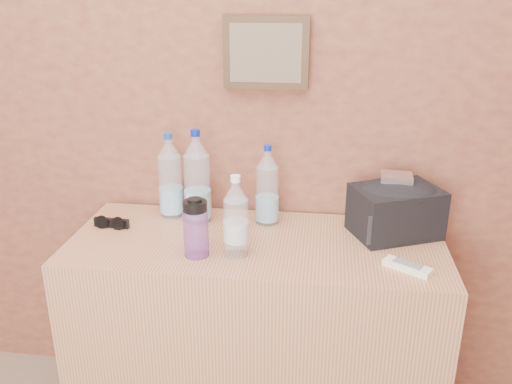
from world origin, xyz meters
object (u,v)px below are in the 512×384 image
pet_large_a (197,181)px  toiletry_bag (396,208)px  pet_large_b (170,180)px  ac_remote (407,267)px  nalgene_bottle (196,228)px  foil_packet (396,177)px  dresser (256,339)px  sunglasses (112,223)px  pet_large_c (267,189)px  pet_small (236,221)px

pet_large_a → toiletry_bag: size_ratio=1.22×
pet_large_a → toiletry_bag: 0.71m
pet_large_b → ac_remote: (0.83, -0.32, -0.13)m
nalgene_bottle → foil_packet: 0.70m
dresser → sunglasses: 0.68m
pet_large_a → pet_large_b: bearing=162.1°
pet_large_b → pet_large_c: size_ratio=1.08×
nalgene_bottle → ac_remote: bearing=-0.9°
pet_large_b → sunglasses: pet_large_b is taller
sunglasses → toiletry_bag: size_ratio=0.46×
ac_remote → toiletry_bag: bearing=125.3°
pet_small → ac_remote: (0.54, -0.03, -0.11)m
dresser → pet_large_c: (0.02, 0.16, 0.53)m
pet_large_c → pet_small: pet_large_c is taller
nalgene_bottle → pet_large_b: bearing=118.5°
dresser → ac_remote: (0.49, -0.14, 0.41)m
pet_large_a → toiletry_bag: pet_large_a is taller
ac_remote → dresser: bearing=-164.0°
foil_packet → pet_large_a: bearing=179.3°
pet_large_c → nalgene_bottle: 0.35m
dresser → toiletry_bag: (0.47, 0.12, 0.50)m
pet_large_c → pet_small: bearing=-104.8°
nalgene_bottle → toiletry_bag: (0.65, 0.25, -0.00)m
foil_packet → dresser: bearing=-163.6°
toiletry_bag → nalgene_bottle: bearing=177.0°
pet_small → toiletry_bag: 0.57m
pet_large_b → ac_remote: bearing=-21.2°
pet_large_c → pet_small: 0.28m
dresser → pet_large_a: size_ratio=3.71×
pet_large_c → toiletry_bag: 0.46m
pet_large_c → toiletry_bag: (0.45, -0.04, -0.03)m
pet_large_a → nalgene_bottle: bearing=-78.0°
pet_large_b → toiletry_bag: pet_large_b is taller
pet_large_a → pet_large_c: pet_large_a is taller
pet_large_a → dresser: bearing=-31.9°
dresser → pet_large_a: pet_large_a is taller
dresser → nalgene_bottle: 0.54m
dresser → pet_large_a: bearing=148.1°
sunglasses → toiletry_bag: (1.00, 0.08, 0.08)m
pet_small → foil_packet: pet_small is taller
dresser → sunglasses: (-0.53, 0.04, 0.42)m
sunglasses → nalgene_bottle: bearing=-22.0°
pet_large_a → nalgene_bottle: 0.29m
pet_large_a → pet_large_b: pet_large_a is taller
pet_small → ac_remote: size_ratio=1.83×
ac_remote → sunglasses: bearing=-158.1°
foil_packet → ac_remote: bearing=-85.8°
pet_small → ac_remote: 0.55m
pet_large_c → sunglasses: size_ratio=2.26×
pet_large_c → pet_small: size_ratio=1.09×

